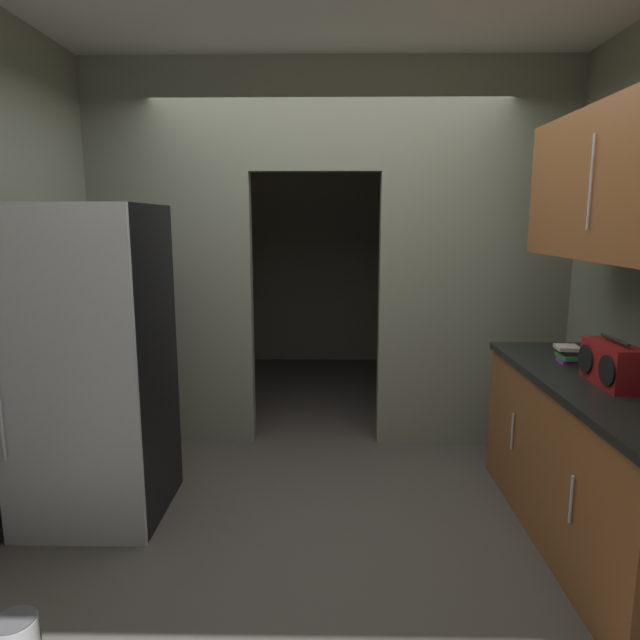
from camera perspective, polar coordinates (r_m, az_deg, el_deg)
ground at (r=3.28m, az=0.96°, el=-20.46°), size 20.00×20.00×0.00m
kitchen_overhead_slab at (r=3.40m, az=1.13°, el=29.75°), size 3.87×6.54×0.06m
kitchen_partition at (r=4.09m, az=1.40°, el=7.55°), size 3.47×0.12×2.78m
adjoining_room_shell at (r=5.89m, az=1.03°, el=7.43°), size 3.47×2.61×2.78m
refrigerator at (r=3.36m, az=-22.15°, el=-4.23°), size 0.74×0.76×1.75m
lower_cabinet_run at (r=3.27m, az=26.98°, el=-13.06°), size 0.68×1.82×0.88m
upper_cabinet_counterside at (r=3.03m, az=29.14°, el=12.18°), size 0.36×1.64×0.73m
boombox at (r=3.04m, az=27.67°, el=-4.03°), size 0.16×0.36×0.23m
book_stack at (r=3.43m, az=24.16°, el=-3.22°), size 0.15×0.15×0.10m
paint_can at (r=2.72m, az=-28.60°, el=-26.76°), size 0.17×0.17×0.18m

